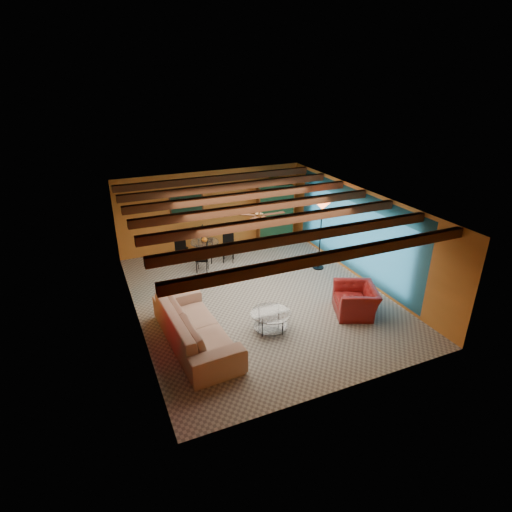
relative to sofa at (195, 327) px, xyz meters
name	(u,v)px	position (x,y,z in m)	size (l,w,h in m)	color
room	(257,214)	(2.18, 1.50, 1.92)	(6.52, 8.01, 2.71)	#9B968A
sofa	(195,327)	(0.00, 0.00, 0.00)	(3.03, 1.18, 0.88)	tan
armchair	(356,300)	(4.11, -0.37, -0.07)	(1.14, 0.99, 0.74)	maroon
coffee_table	(271,321)	(1.79, -0.21, -0.20)	(0.96, 0.96, 0.49)	silver
dining_table	(205,248)	(1.52, 4.23, 0.03)	(1.83, 1.83, 0.95)	silver
armoire	(273,213)	(4.38, 5.09, 0.58)	(1.17, 0.57, 2.05)	brown
floor_lamp	(320,236)	(4.65, 2.30, 0.64)	(0.45, 0.45, 2.17)	black
ceiling_fan	(259,216)	(2.18, 1.39, 1.92)	(1.50, 1.50, 0.44)	#472614
painting	(187,205)	(1.28, 5.35, 1.21)	(1.05, 0.03, 0.65)	black
potted_plant	(274,179)	(4.38, 5.09, 1.82)	(0.39, 0.34, 0.43)	#26661E
vase	(204,231)	(1.52, 4.23, 0.61)	(0.19, 0.19, 0.20)	orange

